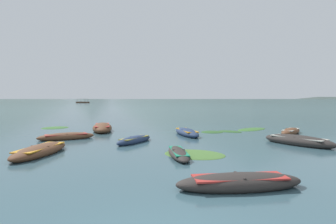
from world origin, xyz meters
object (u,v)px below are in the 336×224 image
object	(u,v)px
rowboat_6	(291,131)
ferry_0	(83,102)
rowboat_0	(178,153)
rowboat_7	(66,137)
rowboat_8	(102,128)
rowboat_3	(187,132)
rowboat_2	(40,151)
rowboat_9	(134,140)
rowboat_1	(298,141)
rowboat_5	(240,182)

from	to	relation	value
rowboat_6	ferry_0	xyz separation A→B (m)	(-71.39, 129.51, 0.28)
rowboat_0	ferry_0	bearing A→B (deg)	114.64
rowboat_7	rowboat_8	bearing A→B (deg)	80.10
rowboat_3	ferry_0	bearing A→B (deg)	115.89
rowboat_6	rowboat_2	bearing A→B (deg)	-148.13
rowboat_0	rowboat_2	distance (m)	6.56
rowboat_3	rowboat_9	size ratio (longest dim) A/B	1.28
rowboat_1	rowboat_3	bearing A→B (deg)	151.98
rowboat_5	ferry_0	size ratio (longest dim) A/B	0.48
rowboat_0	rowboat_6	world-z (taller)	rowboat_6
rowboat_0	rowboat_6	distance (m)	11.84
rowboat_9	rowboat_6	bearing A→B (deg)	25.69
rowboat_2	rowboat_5	size ratio (longest dim) A/B	1.03
rowboat_9	rowboat_8	bearing A→B (deg)	125.28
ferry_0	rowboat_7	bearing A→B (deg)	-67.35
rowboat_0	rowboat_2	xyz separation A→B (m)	(-6.55, -0.28, 0.06)
rowboat_1	ferry_0	distance (m)	151.68
rowboat_7	rowboat_6	bearing A→B (deg)	15.50
rowboat_0	rowboat_8	world-z (taller)	rowboat_8
rowboat_8	rowboat_7	bearing A→B (deg)	-99.90
rowboat_1	rowboat_9	bearing A→B (deg)	-178.71
rowboat_3	rowboat_8	bearing A→B (deg)	165.12
rowboat_0	rowboat_6	bearing A→B (deg)	47.65
rowboat_3	ferry_0	size ratio (longest dim) A/B	0.51
rowboat_5	rowboat_8	bearing A→B (deg)	123.51
rowboat_2	rowboat_6	distance (m)	17.11
rowboat_0	rowboat_8	xyz separation A→B (m)	(-6.77, 9.06, 0.12)
rowboat_3	ferry_0	xyz separation A→B (m)	(-63.61, 131.05, 0.26)
rowboat_5	rowboat_7	size ratio (longest dim) A/B	1.12
rowboat_7	rowboat_3	bearing A→B (deg)	19.66
rowboat_0	rowboat_6	xyz separation A→B (m)	(7.97, 8.75, 0.03)
rowboat_0	rowboat_2	world-z (taller)	rowboat_2
rowboat_2	rowboat_9	bearing A→B (deg)	45.99
rowboat_0	rowboat_5	xyz separation A→B (m)	(2.06, -4.28, 0.05)
rowboat_7	ferry_0	bearing A→B (deg)	112.65
rowboat_6	ferry_0	world-z (taller)	ferry_0
rowboat_8	rowboat_3	bearing A→B (deg)	-14.88
rowboat_2	ferry_0	world-z (taller)	ferry_0
rowboat_1	rowboat_3	distance (m)	7.36
rowboat_2	rowboat_7	world-z (taller)	rowboat_2
rowboat_2	rowboat_3	size ratio (longest dim) A/B	0.98
rowboat_0	rowboat_7	size ratio (longest dim) A/B	0.97
rowboat_3	rowboat_6	world-z (taller)	rowboat_3
rowboat_0	rowboat_7	xyz separation A→B (m)	(-7.58, 4.43, 0.04)
rowboat_0	rowboat_8	distance (m)	11.31
rowboat_0	rowboat_3	distance (m)	7.21
rowboat_5	rowboat_8	distance (m)	16.00
rowboat_8	ferry_0	size ratio (longest dim) A/B	0.58
rowboat_0	rowboat_9	bearing A→B (deg)	129.02
rowboat_5	rowboat_6	size ratio (longest dim) A/B	1.17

